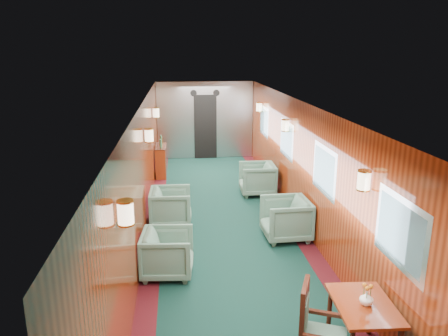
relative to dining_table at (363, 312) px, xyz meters
name	(u,v)px	position (x,y,z in m)	size (l,w,h in m)	color
room	(226,148)	(-1.11, 3.60, 1.07)	(12.00, 12.10, 2.40)	#0C2E26
bulkhead	(205,121)	(-1.11, 9.51, 0.62)	(2.98, 0.17, 2.39)	#ADB0B5
windows_right	(303,153)	(0.37, 3.85, 0.88)	(0.02, 8.60, 0.80)	silver
wall_sconces	(223,134)	(-1.11, 4.17, 1.22)	(2.97, 7.97, 0.25)	#FFEEC6
dining_table	(363,312)	(0.00, 0.00, 0.00)	(0.68, 0.93, 0.67)	maroon
side_chair	(315,327)	(-0.61, -0.21, 0.00)	(0.60, 0.62, 1.05)	#1F483D
credenza	(161,160)	(-2.45, 7.59, -0.14)	(0.29, 0.93, 1.11)	maroon
flower_vase	(366,298)	(0.01, -0.03, 0.19)	(0.15, 0.15, 0.16)	white
armchair_left_near	(168,253)	(-2.18, 2.10, -0.21)	(0.75, 0.77, 0.70)	#1F483D
armchair_left_far	(171,207)	(-2.15, 4.11, -0.20)	(0.78, 0.80, 0.73)	#1F483D
armchair_right_near	(286,219)	(-0.07, 3.22, -0.19)	(0.81, 0.83, 0.76)	#1F483D
armchair_right_far	(257,179)	(-0.13, 5.76, -0.19)	(0.80, 0.82, 0.75)	#1F483D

